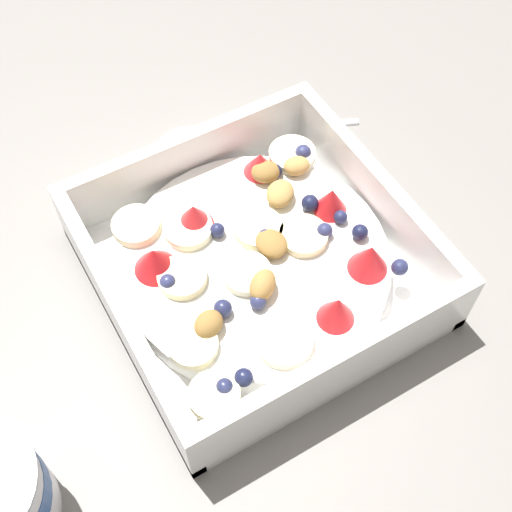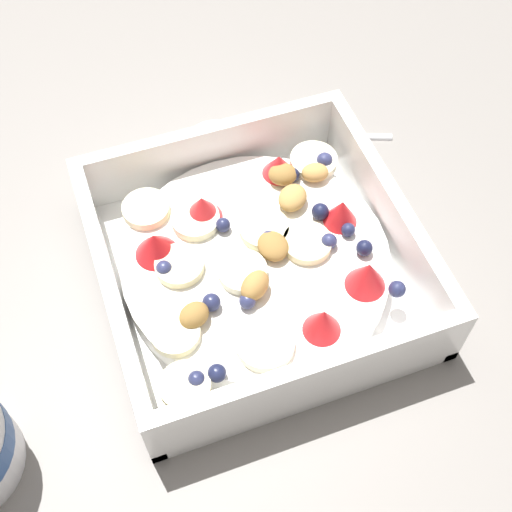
% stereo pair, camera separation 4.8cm
% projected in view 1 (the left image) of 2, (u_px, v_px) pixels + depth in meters
% --- Properties ---
extents(ground_plane, '(2.40, 2.40, 0.00)m').
position_uv_depth(ground_plane, '(265.00, 262.00, 0.52)').
color(ground_plane, gray).
extents(fruit_bowl, '(0.22, 0.22, 0.06)m').
position_uv_depth(fruit_bowl, '(256.00, 263.00, 0.49)').
color(fruit_bowl, white).
rests_on(fruit_bowl, ground).
extents(spoon, '(0.08, 0.17, 0.01)m').
position_uv_depth(spoon, '(219.00, 134.00, 0.58)').
color(spoon, silver).
rests_on(spoon, ground).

